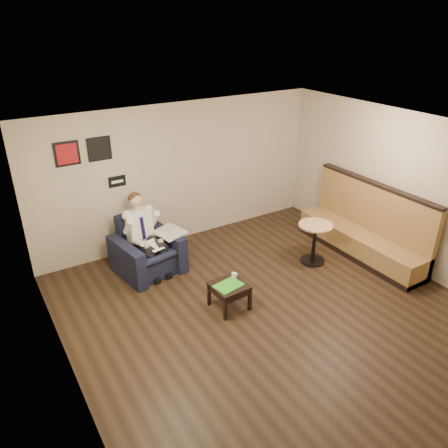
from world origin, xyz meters
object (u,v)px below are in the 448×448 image
armchair (147,246)px  seated_man (150,239)px  side_table (229,296)px  banquette (363,222)px  green_folder (228,285)px  smartphone (226,279)px  cafe_table (314,243)px  coffee_mug (234,276)px

armchair → seated_man: bearing=-90.0°
side_table → banquette: 3.12m
green_folder → smartphone: 0.19m
green_folder → smartphone: bearing=68.2°
seated_man → smartphone: size_ratio=10.43×
green_folder → banquette: size_ratio=0.16×
seated_man → smartphone: (0.68, -1.43, -0.26)m
cafe_table → coffee_mug: bearing=-172.6°
smartphone → banquette: (3.04, -0.04, 0.27)m
seated_man → cafe_table: bearing=-32.5°
seated_man → coffee_mug: (0.81, -1.46, -0.22)m
green_folder → banquette: 3.13m
banquette → coffee_mug: bearing=179.9°
armchair → banquette: banquette is taller
seated_man → banquette: bearing=-30.4°
armchair → banquette: 4.08m
seated_man → banquette: size_ratio=0.51×
smartphone → seated_man: bearing=123.4°
armchair → seated_man: (0.02, -0.13, 0.19)m
green_folder → coffee_mug: (0.20, 0.14, 0.04)m
green_folder → seated_man: bearing=111.0°
armchair → coffee_mug: bearing=-71.4°
armchair → smartphone: 1.71m
green_folder → armchair: bearing=110.1°
green_folder → coffee_mug: 0.24m
coffee_mug → cafe_table: size_ratio=0.12×
seated_man → cafe_table: (2.76, -1.21, -0.30)m
banquette → cafe_table: 1.05m
seated_man → banquette: 4.00m
smartphone → armchair: bearing=122.1°
smartphone → cafe_table: 2.09m
green_folder → cafe_table: size_ratio=0.55×
banquette → green_folder: bearing=-177.5°
armchair → banquette: size_ratio=0.38×
armchair → cafe_table: size_ratio=1.34×
smartphone → cafe_table: (2.08, 0.22, -0.04)m
armchair → smartphone: armchair is taller
banquette → cafe_table: size_ratio=3.49×
banquette → cafe_table: banquette is taller
smartphone → cafe_table: bearing=13.9°
armchair → green_folder: (0.64, -1.74, -0.07)m
side_table → coffee_mug: bearing=35.9°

